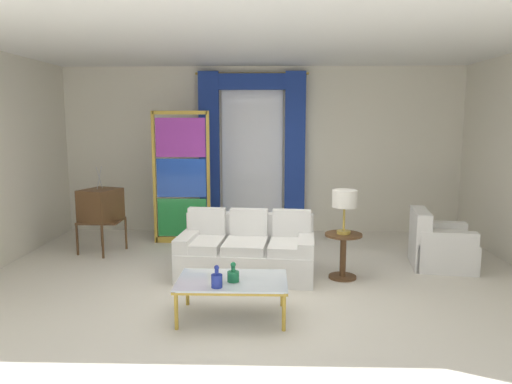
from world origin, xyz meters
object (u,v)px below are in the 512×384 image
object	(u,v)px
bottle_crystal_tall	(217,280)
armchair_white	(438,247)
round_side_table	(343,252)
bottle_blue_decanter	(233,275)
stained_glass_divider	(181,181)
coffee_table	(232,283)
couch_white_long	(247,252)
peacock_figurine	(199,237)
vintage_tv	(101,206)
table_lamp_brass	(344,201)

from	to	relation	value
bottle_crystal_tall	armchair_white	bearing A→B (deg)	35.81
bottle_crystal_tall	round_side_table	size ratio (longest dim) A/B	0.38
bottle_blue_decanter	stained_glass_divider	world-z (taller)	stained_glass_divider
coffee_table	stained_glass_divider	bearing A→B (deg)	109.50
bottle_crystal_tall	couch_white_long	bearing A→B (deg)	82.39
bottle_crystal_tall	coffee_table	bearing A→B (deg)	61.28
coffee_table	bottle_blue_decanter	size ratio (longest dim) A/B	5.50
coffee_table	peacock_figurine	size ratio (longest dim) A/B	1.89
bottle_crystal_tall	vintage_tv	size ratio (longest dim) A/B	0.17
armchair_white	stained_glass_divider	xyz separation A→B (m)	(-3.83, 1.22, 0.77)
bottle_crystal_tall	stained_glass_divider	distance (m)	3.48
stained_glass_divider	round_side_table	size ratio (longest dim) A/B	3.70
stained_glass_divider	peacock_figurine	xyz separation A→B (m)	(0.34, -0.48, -0.84)
table_lamp_brass	round_side_table	bearing A→B (deg)	0.00
couch_white_long	stained_glass_divider	world-z (taller)	stained_glass_divider
vintage_tv	peacock_figurine	world-z (taller)	vintage_tv
bottle_blue_decanter	vintage_tv	size ratio (longest dim) A/B	0.15
bottle_blue_decanter	table_lamp_brass	xyz separation A→B (m)	(1.32, 1.36, 0.55)
bottle_crystal_tall	peacock_figurine	size ratio (longest dim) A/B	0.38
bottle_blue_decanter	stained_glass_divider	bearing A→B (deg)	109.37
coffee_table	armchair_white	distance (m)	3.31
stained_glass_divider	table_lamp_brass	size ratio (longest dim) A/B	3.86
stained_glass_divider	table_lamp_brass	xyz separation A→B (m)	(2.42, -1.76, -0.03)
couch_white_long	coffee_table	bearing A→B (deg)	-93.56
stained_glass_divider	bottle_blue_decanter	bearing A→B (deg)	-70.63
bottle_crystal_tall	table_lamp_brass	xyz separation A→B (m)	(1.47, 1.54, 0.54)
vintage_tv	stained_glass_divider	world-z (taller)	stained_glass_divider
peacock_figurine	round_side_table	bearing A→B (deg)	-31.62
bottle_crystal_tall	armchair_white	size ratio (longest dim) A/B	0.24
bottle_blue_decanter	bottle_crystal_tall	world-z (taller)	bottle_crystal_tall
coffee_table	bottle_crystal_tall	size ratio (longest dim) A/B	5.01
couch_white_long	vintage_tv	world-z (taller)	vintage_tv
coffee_table	stained_glass_divider	size ratio (longest dim) A/B	0.52
couch_white_long	peacock_figurine	size ratio (longest dim) A/B	3.05
armchair_white	round_side_table	xyz separation A→B (m)	(-1.41, -0.54, 0.07)
couch_white_long	vintage_tv	distance (m)	2.58
couch_white_long	peacock_figurine	bearing A→B (deg)	125.38
coffee_table	bottle_crystal_tall	world-z (taller)	bottle_crystal_tall
coffee_table	vintage_tv	world-z (taller)	vintage_tv
armchair_white	table_lamp_brass	size ratio (longest dim) A/B	1.64
armchair_white	bottle_crystal_tall	bearing A→B (deg)	-144.19
round_side_table	stained_glass_divider	bearing A→B (deg)	144.01
round_side_table	table_lamp_brass	distance (m)	0.67
stained_glass_divider	armchair_white	bearing A→B (deg)	-17.62
round_side_table	table_lamp_brass	xyz separation A→B (m)	(0.00, 0.00, 0.67)
coffee_table	peacock_figurine	distance (m)	2.69
bottle_crystal_tall	table_lamp_brass	bearing A→B (deg)	46.24
peacock_figurine	table_lamp_brass	size ratio (longest dim) A/B	1.05
coffee_table	couch_white_long	bearing A→B (deg)	86.44
peacock_figurine	bottle_crystal_tall	bearing A→B (deg)	-77.84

